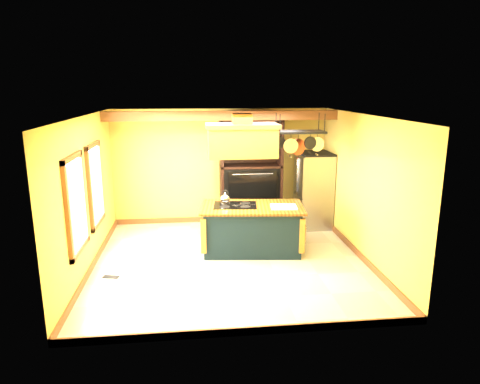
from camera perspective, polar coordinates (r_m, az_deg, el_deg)
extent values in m
plane|color=beige|center=(8.13, -1.36, -9.19)|extent=(5.00, 5.00, 0.00)
plane|color=white|center=(7.50, -1.48, 10.16)|extent=(5.00, 5.00, 0.00)
cube|color=gold|center=(10.15, -2.64, 3.42)|extent=(5.00, 0.02, 2.70)
cube|color=gold|center=(5.32, 0.94, -6.26)|extent=(5.00, 0.02, 2.70)
cube|color=gold|center=(7.90, -19.79, -0.39)|extent=(0.02, 5.00, 2.70)
cube|color=gold|center=(8.30, 16.05, 0.54)|extent=(0.02, 5.00, 2.70)
cube|color=brown|center=(9.20, -2.40, 10.14)|extent=(5.00, 0.15, 0.20)
cube|color=brown|center=(7.13, -21.02, -1.56)|extent=(0.06, 1.06, 1.56)
cube|color=white|center=(7.12, -20.82, -1.56)|extent=(0.02, 0.85, 1.34)
cube|color=brown|center=(8.45, -18.71, 0.93)|extent=(0.06, 1.06, 1.56)
cube|color=white|center=(8.45, -18.55, 0.94)|extent=(0.02, 0.85, 1.34)
cube|color=black|center=(8.49, 1.61, -5.02)|extent=(1.93, 1.18, 0.88)
cube|color=#934F1C|center=(8.35, 1.63, -2.03)|extent=(2.10, 1.31, 0.04)
cube|color=black|center=(8.39, -0.65, -1.76)|extent=(0.89, 0.66, 0.01)
ellipsoid|color=silver|center=(8.49, -2.00, -0.84)|extent=(0.20, 0.20, 0.16)
cube|color=white|center=(8.30, 5.86, -1.98)|extent=(0.54, 0.44, 0.02)
cube|color=#C68331|center=(8.07, 0.27, 6.63)|extent=(1.27, 0.69, 0.54)
cube|color=brown|center=(8.04, 0.28, 8.82)|extent=(1.35, 0.76, 0.08)
cube|color=#C68331|center=(8.03, 0.28, 9.46)|extent=(0.35, 0.35, 0.26)
cube|color=black|center=(8.25, 7.96, 7.94)|extent=(0.94, 0.47, 0.04)
cylinder|color=black|center=(7.96, 5.35, 9.06)|extent=(0.02, 0.02, 0.35)
cylinder|color=black|center=(8.52, 10.48, 9.20)|extent=(0.02, 0.02, 0.35)
cylinder|color=black|center=(8.28, 5.22, 6.64)|extent=(0.24, 0.03, 0.24)
cylinder|color=silver|center=(8.14, 6.78, 6.13)|extent=(0.28, 0.04, 0.28)
cylinder|color=#A73E29|center=(8.37, 7.74, 5.97)|extent=(0.32, 0.03, 0.32)
cylinder|color=black|center=(8.23, 9.35, 6.47)|extent=(0.24, 0.04, 0.24)
cylinder|color=silver|center=(8.47, 10.23, 6.30)|extent=(0.28, 0.03, 0.28)
cube|color=#94969C|center=(10.03, 9.82, 0.19)|extent=(0.71, 0.87, 1.70)
cube|color=#94969C|center=(9.65, 8.16, 1.99)|extent=(0.03, 0.42, 0.92)
cube|color=#94969C|center=(10.06, 7.55, 2.50)|extent=(0.03, 0.42, 0.92)
cube|color=#94969C|center=(10.05, 7.69, -2.41)|extent=(0.03, 0.83, 0.71)
cube|color=black|center=(10.25, 9.64, -4.27)|extent=(0.67, 0.83, 0.06)
cube|color=black|center=(10.18, 1.24, 2.90)|extent=(1.41, 0.06, 2.50)
cube|color=black|center=(9.85, -2.47, 2.52)|extent=(0.06, 0.60, 2.50)
cube|color=black|center=(10.03, 5.28, 2.68)|extent=(0.06, 0.60, 2.50)
cube|color=black|center=(9.89, 1.45, 3.54)|extent=(1.41, 0.60, 0.05)
cube|color=black|center=(10.06, 1.40, -0.23)|extent=(1.29, 0.50, 1.35)
cube|color=black|center=(9.66, 1.69, 0.98)|extent=(1.10, 0.04, 0.60)
cube|color=black|center=(9.81, 1.67, -2.44)|extent=(1.10, 0.04, 0.54)
cube|color=black|center=(9.84, 1.46, 5.09)|extent=(1.29, 0.54, 0.02)
cube|color=black|center=(9.80, 1.47, 6.79)|extent=(1.29, 0.54, 0.02)
cube|color=black|center=(9.77, 1.48, 8.44)|extent=(1.29, 0.54, 0.03)
cylinder|color=white|center=(9.75, -0.54, 5.31)|extent=(0.22, 0.22, 0.07)
cylinder|color=#3B63A5|center=(9.80, 3.74, 7.35)|extent=(0.10, 0.10, 0.17)
cube|color=black|center=(7.81, -16.82, -10.78)|extent=(0.30, 0.18, 0.01)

